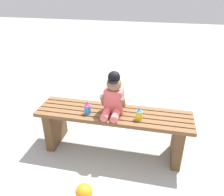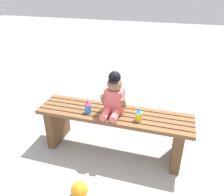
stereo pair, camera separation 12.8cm
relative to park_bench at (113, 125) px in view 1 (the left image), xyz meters
name	(u,v)px [view 1 (the left image)]	position (x,y,z in m)	size (l,w,h in m)	color
ground_plane	(113,149)	(0.00, 0.00, -0.29)	(16.00, 16.00, 0.00)	#999993
park_bench	(113,125)	(0.00, 0.00, 0.00)	(1.47, 0.36, 0.44)	brown
child_figure	(113,96)	(0.00, 0.00, 0.32)	(0.23, 0.27, 0.40)	#E56666
sippy_cup_left	(87,108)	(-0.23, -0.06, 0.21)	(0.06, 0.06, 0.12)	#338CE5
sippy_cup_right	(139,114)	(0.25, -0.06, 0.21)	(0.06, 0.06, 0.12)	yellow
toy_ball	(84,192)	(-0.10, -0.63, -0.22)	(0.14, 0.14, 0.14)	orange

